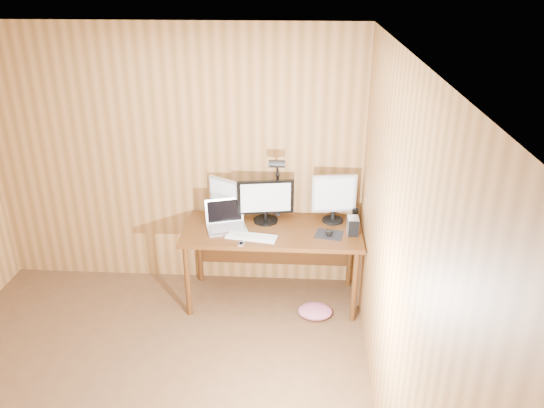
# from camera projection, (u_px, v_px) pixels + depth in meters

# --- Properties ---
(room_shell) EXTENTS (4.00, 4.00, 4.00)m
(room_shell) POSITION_uv_depth(u_px,v_px,m) (99.00, 274.00, 3.14)
(room_shell) COLOR brown
(room_shell) RESTS_ON ground
(desk) EXTENTS (1.60, 0.70, 0.75)m
(desk) POSITION_uv_depth(u_px,v_px,m) (273.00, 237.00, 4.89)
(desk) COLOR #4E2A10
(desk) RESTS_ON floor
(monitor_center) EXTENTS (0.52, 0.23, 0.41)m
(monitor_center) POSITION_uv_depth(u_px,v_px,m) (266.00, 201.00, 4.83)
(monitor_center) COLOR black
(monitor_center) RESTS_ON desk
(monitor_left) EXTENTS (0.31, 0.21, 0.39)m
(monitor_left) POSITION_uv_depth(u_px,v_px,m) (224.00, 197.00, 4.91)
(monitor_left) COLOR black
(monitor_left) RESTS_ON desk
(monitor_right) EXTENTS (0.41, 0.19, 0.46)m
(monitor_right) POSITION_uv_depth(u_px,v_px,m) (334.00, 197.00, 4.82)
(monitor_right) COLOR black
(monitor_right) RESTS_ON desk
(laptop) EXTENTS (0.41, 0.36, 0.25)m
(laptop) POSITION_uv_depth(u_px,v_px,m) (226.00, 221.00, 4.78)
(laptop) COLOR silver
(laptop) RESTS_ON desk
(keyboard) EXTENTS (0.46, 0.21, 0.02)m
(keyboard) POSITION_uv_depth(u_px,v_px,m) (251.00, 237.00, 4.62)
(keyboard) COLOR white
(keyboard) RESTS_ON desk
(mousepad) EXTENTS (0.27, 0.24, 0.00)m
(mousepad) POSITION_uv_depth(u_px,v_px,m) (329.00, 235.00, 4.67)
(mousepad) COLOR black
(mousepad) RESTS_ON desk
(mouse) EXTENTS (0.07, 0.11, 0.04)m
(mouse) POSITION_uv_depth(u_px,v_px,m) (329.00, 232.00, 4.66)
(mouse) COLOR black
(mouse) RESTS_ON mousepad
(hard_drive) EXTENTS (0.10, 0.14, 0.15)m
(hard_drive) POSITION_uv_depth(u_px,v_px,m) (353.00, 226.00, 4.67)
(hard_drive) COLOR silver
(hard_drive) RESTS_ON desk
(phone) EXTENTS (0.05, 0.09, 0.01)m
(phone) POSITION_uv_depth(u_px,v_px,m) (242.00, 244.00, 4.51)
(phone) COLOR silver
(phone) RESTS_ON desk
(speaker) EXTENTS (0.06, 0.06, 0.13)m
(speaker) POSITION_uv_depth(u_px,v_px,m) (355.00, 216.00, 4.88)
(speaker) COLOR black
(speaker) RESTS_ON desk
(desk_lamp) EXTENTS (0.15, 0.21, 0.64)m
(desk_lamp) POSITION_uv_depth(u_px,v_px,m) (277.00, 179.00, 4.82)
(desk_lamp) COLOR black
(desk_lamp) RESTS_ON desk
(fabric_pile) EXTENTS (0.34, 0.29, 0.10)m
(fabric_pile) POSITION_uv_depth(u_px,v_px,m) (315.00, 311.00, 4.82)
(fabric_pile) COLOR #C76082
(fabric_pile) RESTS_ON floor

